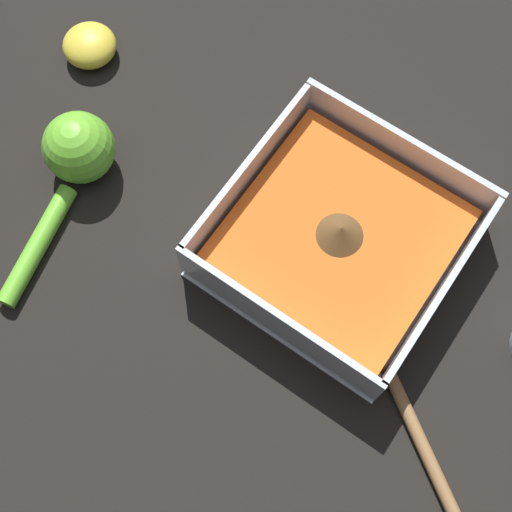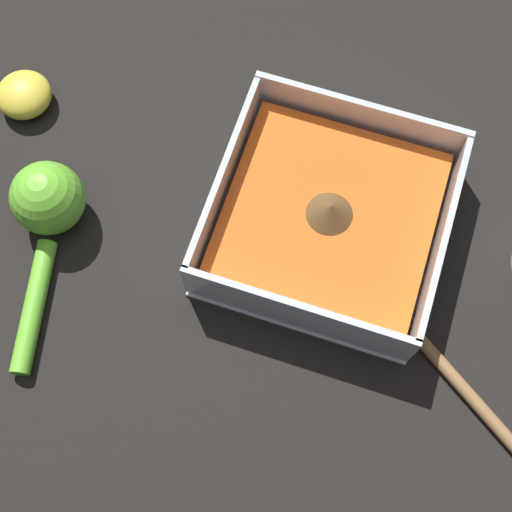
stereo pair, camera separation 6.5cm
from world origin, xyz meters
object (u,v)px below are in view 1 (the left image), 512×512
Objects in this scene: lemon_squeezer at (74,159)px; lemon_half at (90,45)px; square_dish at (339,240)px; wooden_spoon at (442,488)px.

lemon_squeezer reaches higher than lemon_half.
wooden_spoon is at bearing -35.06° from square_dish.
square_dish is at bearing 178.62° from wooden_spoon.
square_dish is 0.24m from wooden_spoon.
lemon_half is at bearing 22.54° from lemon_squeezer.
wooden_spoon is (0.19, -0.14, -0.02)m from square_dish.
square_dish is 0.34m from lemon_half.
lemon_half is 0.32× the size of wooden_spoon.
square_dish is at bearing -85.15° from lemon_squeezer.
square_dish reaches higher than wooden_spoon.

